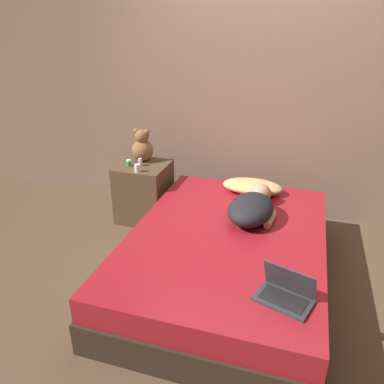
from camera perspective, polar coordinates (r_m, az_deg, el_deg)
name	(u,v)px	position (r m, az deg, el deg)	size (l,w,h in m)	color
ground_plane	(225,278)	(3.07, 5.09, -12.90)	(12.00, 12.00, 0.00)	brown
wall_back	(260,86)	(3.76, 10.35, 15.61)	(8.00, 0.06, 2.60)	#846656
bed	(226,256)	(2.95, 5.24, -9.74)	(1.44, 2.03, 0.41)	#2D2319
nightstand	(144,192)	(3.82, -7.29, 0.05)	(0.48, 0.48, 0.58)	brown
pillow	(252,186)	(3.49, 9.18, 0.84)	(0.55, 0.30, 0.12)	tan
person_lying	(253,207)	(3.03, 9.21, -2.24)	(0.40, 0.69, 0.20)	black
laptop	(286,292)	(2.26, 14.07, -14.63)	(0.36, 0.29, 0.20)	#333338
teddy_bear	(142,147)	(3.78, -7.57, 6.82)	(0.21, 0.21, 0.33)	brown
bottle_white	(137,168)	(3.52, -8.35, 3.59)	(0.05, 0.05, 0.07)	white
bottle_green	(129,163)	(3.68, -9.60, 4.38)	(0.05, 0.05, 0.06)	#3D8E4C
bottle_clear	(140,162)	(3.67, -7.88, 4.53)	(0.04, 0.04, 0.07)	silver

